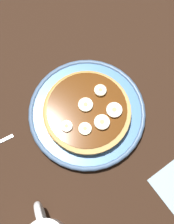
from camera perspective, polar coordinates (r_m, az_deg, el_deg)
The scene contains 9 objects.
ground_plane at distance 77.57cm, azimuth 0.00°, elevation -0.78°, with size 140.00×140.00×3.00cm, color black.
plate at distance 75.15cm, azimuth 0.00°, elevation -0.19°, with size 27.25×27.25×1.94cm.
pancake_stack at distance 73.52cm, azimuth 0.36°, elevation 0.00°, with size 20.27×20.27×2.16cm.
banana_slice_0 at distance 72.68cm, azimuth -0.07°, elevation 1.32°, with size 3.32×3.32×0.86cm.
banana_slice_1 at distance 73.87cm, azimuth 2.36°, elevation 3.79°, with size 2.79×2.79×1.04cm.
banana_slice_2 at distance 72.44cm, azimuth 4.82°, elevation 0.31°, with size 3.57×3.57×0.96cm.
banana_slice_3 at distance 71.02cm, azimuth -0.35°, elevation -2.98°, with size 2.89×2.89×0.73cm.
banana_slice_4 at distance 71.35cm, azimuth 2.64°, elevation -1.84°, with size 3.51×3.51×1.03cm.
banana_slice_5 at distance 71.31cm, azimuth -3.63°, elevation -2.53°, with size 2.67×2.67×0.75cm.
Camera 1 is at (-22.43, 7.73, 72.35)cm, focal length 51.77 mm.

